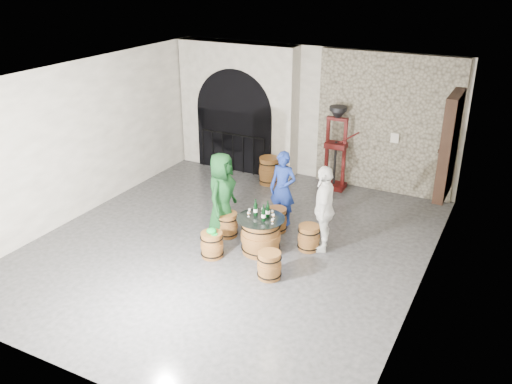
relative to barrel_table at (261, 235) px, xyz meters
The scene contains 31 objects.
ground 0.71m from the barrel_table, behind, with size 8.00×8.00×0.00m, color #2D2D2F.
wall_back 4.22m from the barrel_table, 98.82° to the left, with size 8.00×8.00×0.00m, color silver.
wall_front 4.26m from the barrel_table, 98.73° to the right, with size 8.00×8.00×0.00m, color silver.
wall_left 4.31m from the barrel_table, behind, with size 8.00×8.00×0.00m, color silver.
wall_right 3.14m from the barrel_table, ahead, with size 8.00×8.00×0.00m, color silver.
ceiling 2.92m from the barrel_table, behind, with size 8.00×8.00×0.00m, color beige.
stone_facing_panel 4.28m from the barrel_table, 73.21° to the left, with size 3.20×0.12×3.18m, color gray.
arched_opening 4.66m from the barrel_table, 124.11° to the left, with size 3.10×0.60×3.19m.
shuttered_window 3.93m from the barrel_table, 40.74° to the left, with size 0.23×1.10×2.00m.
barrel_table is the anchor object (origin of this frame).
barrel_stool_left 0.91m from the barrel_table, 163.07° to the left, with size 0.43×0.43×0.49m.
barrel_stool_far 0.91m from the barrel_table, 96.38° to the left, with size 0.43×0.43×0.49m.
barrel_stool_right 0.91m from the barrel_table, 33.07° to the left, with size 0.43×0.43×0.49m.
barrel_stool_near_right 0.91m from the barrel_table, 53.77° to the right, with size 0.43×0.43×0.49m.
barrel_stool_near_left 0.91m from the barrel_table, 141.19° to the right, with size 0.43×0.43×0.49m.
green_cap 0.92m from the barrel_table, 140.97° to the right, with size 0.23×0.18×0.10m.
person_green 1.16m from the barrel_table, 163.07° to the left, with size 0.82×0.54×1.68m, color #103B18.
person_blue 1.35m from the barrel_table, 96.38° to the left, with size 0.56×0.37×1.54m, color navy.
person_white 1.26m from the barrel_table, 33.07° to the left, with size 0.97×0.41×1.66m, color white.
wine_bottle_left 0.50m from the barrel_table, 156.15° to the left, with size 0.08×0.08×0.32m.
wine_bottle_center 0.50m from the barrel_table, 38.14° to the right, with size 0.08×0.08×0.32m.
wine_bottle_right 0.50m from the barrel_table, 47.83° to the left, with size 0.08×0.08×0.32m.
tasting_glass_a 0.46m from the barrel_table, 167.36° to the right, with size 0.05×0.05×0.10m, color #A85C20, non-canonical shape.
tasting_glass_b 0.46m from the barrel_table, 19.38° to the left, with size 0.05×0.05×0.10m, color #A85C20, non-canonical shape.
tasting_glass_c 0.46m from the barrel_table, 109.73° to the left, with size 0.05×0.05×0.10m, color #A85C20, non-canonical shape.
tasting_glass_d 0.47m from the barrel_table, 59.01° to the left, with size 0.05×0.05×0.10m, color #A85C20, non-canonical shape.
tasting_glass_e 0.50m from the barrel_table, 21.05° to the right, with size 0.05×0.05×0.10m, color #A85C20, non-canonical shape.
tasting_glass_f 0.49m from the barrel_table, 163.35° to the left, with size 0.05×0.05×0.10m, color #A85C20, non-canonical shape.
side_barrel 3.34m from the barrel_table, 113.37° to the left, with size 0.50×0.50×0.67m.
corking_press 3.63m from the barrel_table, 87.31° to the left, with size 0.82×0.45×1.98m.
control_box 4.22m from the barrel_table, 69.54° to the left, with size 0.18×0.10×0.22m, color silver.
Camera 1 is at (4.60, -7.88, 5.04)m, focal length 38.00 mm.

